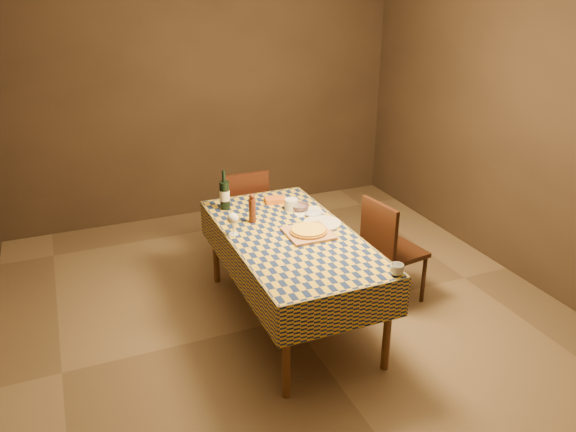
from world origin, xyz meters
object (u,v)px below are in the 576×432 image
Objects in this scene: white_plate at (322,223)px; chair_far at (244,210)px; bowl at (300,207)px; dining_table at (290,243)px; wine_bottle at (225,195)px; cutting_board at (308,233)px; chair_right at (388,246)px; pizza at (308,230)px.

white_plate is 0.32× the size of chair_far.
bowl is at bearing 97.56° from white_plate.
dining_table is at bearing -167.14° from white_plate.
wine_bottle is 0.68m from chair_far.
wine_bottle is (-0.31, 0.68, 0.20)m from dining_table.
bowl is at bearing -25.33° from wine_bottle.
cutting_board is 0.49m from bowl.
bowl is 0.17× the size of chair_right.
chair_far is at bearing 95.67° from pizza.
chair_far is at bearing 109.01° from bowl.
dining_table is 1.16m from chair_far.
pizza is 0.49m from bowl.
chair_right is at bearing -36.85° from bowl.
bowl is 0.80m from chair_right.
chair_right is at bearing -54.22° from chair_far.
cutting_board is 0.78m from chair_right.
pizza is at bearing -143.73° from white_plate.
white_plate is (0.18, 0.13, -0.03)m from pizza.
wine_bottle is at bearing 154.67° from bowl.
chair_right is at bearing -3.03° from dining_table.
chair_right reaches higher than bowl.
bowl is at bearing -70.99° from chair_far.
white_plate is at bearing 12.86° from dining_table.
wine_bottle is 1.14× the size of white_plate.
wine_bottle reaches higher than white_plate.
chair_far reaches higher than bowl.
wine_bottle is at bearing -123.78° from chair_far.
pizza is 2.04× the size of bowl.
bowl is (0.13, 0.47, 0.01)m from cutting_board.
chair_right reaches higher than cutting_board.
wine_bottle is (-0.44, 0.74, 0.12)m from cutting_board.
chair_far is (-0.12, 1.21, -0.28)m from pizza.
pizza is at bearing -178.63° from chair_right.
pizza is (0.12, -0.06, 0.11)m from dining_table.
bowl is (0.26, 0.41, 0.10)m from dining_table.
white_plate is 1.15m from chair_far.
dining_table is 0.88m from chair_right.
dining_table is at bearing 176.97° from chair_right.
cutting_board is (0.12, -0.06, 0.09)m from dining_table.
dining_table is at bearing 152.38° from pizza.
chair_right reaches higher than pizza.
dining_table is 5.42× the size of wine_bottle.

